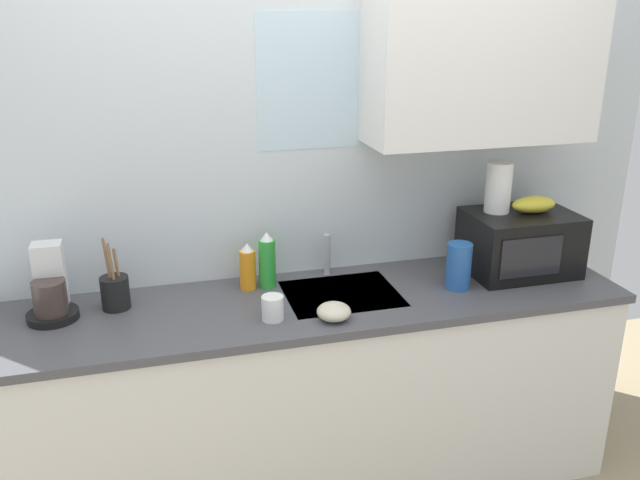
# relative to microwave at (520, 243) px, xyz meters

# --- Properties ---
(kitchen_wall_assembly) EXTENTS (3.29, 0.42, 2.50)m
(kitchen_wall_assembly) POSITION_rel_microwave_xyz_m (-0.79, 0.26, 0.32)
(kitchen_wall_assembly) COLOR silver
(kitchen_wall_assembly) RESTS_ON ground
(counter_unit) EXTENTS (2.52, 0.63, 0.90)m
(counter_unit) POSITION_rel_microwave_xyz_m (-0.92, -0.05, -0.58)
(counter_unit) COLOR white
(counter_unit) RESTS_ON ground
(sink_faucet) EXTENTS (0.03, 0.03, 0.18)m
(sink_faucet) POSITION_rel_microwave_xyz_m (-0.83, 0.19, -0.04)
(sink_faucet) COLOR #B2B5BA
(sink_faucet) RESTS_ON counter_unit
(microwave) EXTENTS (0.46, 0.35, 0.27)m
(microwave) POSITION_rel_microwave_xyz_m (0.00, 0.00, 0.00)
(microwave) COLOR black
(microwave) RESTS_ON counter_unit
(banana_bunch) EXTENTS (0.20, 0.11, 0.07)m
(banana_bunch) POSITION_rel_microwave_xyz_m (0.05, 0.00, 0.17)
(banana_bunch) COLOR gold
(banana_bunch) RESTS_ON microwave
(paper_towel_roll) EXTENTS (0.11, 0.11, 0.22)m
(paper_towel_roll) POSITION_rel_microwave_xyz_m (-0.10, 0.05, 0.24)
(paper_towel_roll) COLOR white
(paper_towel_roll) RESTS_ON microwave
(coffee_maker) EXTENTS (0.19, 0.21, 0.28)m
(coffee_maker) POSITION_rel_microwave_xyz_m (-1.95, 0.06, -0.03)
(coffee_maker) COLOR black
(coffee_maker) RESTS_ON counter_unit
(dish_soap_bottle_green) EXTENTS (0.07, 0.07, 0.24)m
(dish_soap_bottle_green) POSITION_rel_microwave_xyz_m (-1.11, 0.12, -0.02)
(dish_soap_bottle_green) COLOR green
(dish_soap_bottle_green) RESTS_ON counter_unit
(dish_soap_bottle_orange) EXTENTS (0.07, 0.07, 0.20)m
(dish_soap_bottle_orange) POSITION_rel_microwave_xyz_m (-1.19, 0.13, -0.04)
(dish_soap_bottle_orange) COLOR orange
(dish_soap_bottle_orange) RESTS_ON counter_unit
(cereal_canister) EXTENTS (0.10, 0.10, 0.20)m
(cereal_canister) POSITION_rel_microwave_xyz_m (-0.34, -0.10, -0.04)
(cereal_canister) COLOR #2659A5
(cereal_canister) RESTS_ON counter_unit
(mug_white) EXTENTS (0.08, 0.08, 0.09)m
(mug_white) POSITION_rel_microwave_xyz_m (-1.15, -0.19, -0.09)
(mug_white) COLOR white
(mug_white) RESTS_ON counter_unit
(utensil_crock) EXTENTS (0.11, 0.11, 0.29)m
(utensil_crock) POSITION_rel_microwave_xyz_m (-1.72, 0.07, -0.06)
(utensil_crock) COLOR black
(utensil_crock) RESTS_ON counter_unit
(small_bowl) EXTENTS (0.13, 0.13, 0.06)m
(small_bowl) POSITION_rel_microwave_xyz_m (-0.93, -0.25, -0.10)
(small_bowl) COLOR beige
(small_bowl) RESTS_ON counter_unit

